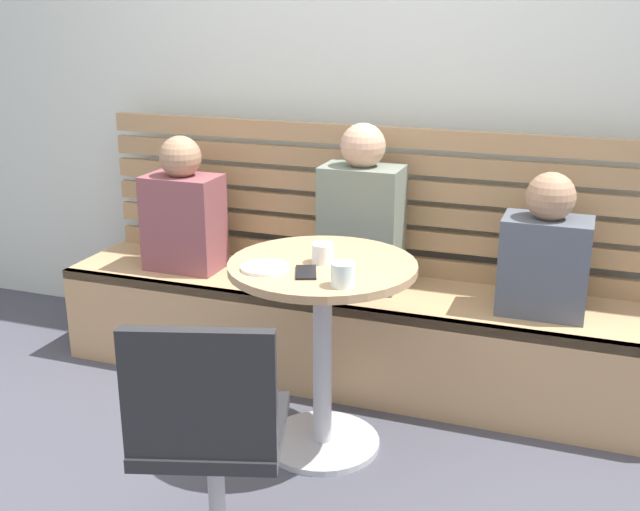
{
  "coord_description": "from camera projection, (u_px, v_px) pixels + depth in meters",
  "views": [
    {
      "loc": [
        0.95,
        -1.87,
        1.62
      ],
      "look_at": [
        0.03,
        0.66,
        0.75
      ],
      "focal_mm": 43.93,
      "sensor_mm": 36.0,
      "label": 1
    }
  ],
  "objects": [
    {
      "name": "cafe_table",
      "position": [
        322.0,
        320.0,
        2.85
      ],
      "size": [
        0.68,
        0.68,
        0.74
      ],
      "color": "#ADADB2",
      "rests_on": "ground"
    },
    {
      "name": "person_adult",
      "position": [
        362.0,
        215.0,
        3.34
      ],
      "size": [
        0.34,
        0.22,
        0.71
      ],
      "color": "slate",
      "rests_on": "booth_bench"
    },
    {
      "name": "booth_bench",
      "position": [
        356.0,
        333.0,
        3.48
      ],
      "size": [
        2.7,
        0.52,
        0.44
      ],
      "color": "tan",
      "rests_on": "ground"
    },
    {
      "name": "cup_ceramic_white",
      "position": [
        323.0,
        253.0,
        2.77
      ],
      "size": [
        0.08,
        0.08,
        0.07
      ],
      "primitive_type": "cylinder",
      "color": "white",
      "rests_on": "cafe_table"
    },
    {
      "name": "person_child_left",
      "position": [
        545.0,
        253.0,
        3.06
      ],
      "size": [
        0.34,
        0.22,
        0.57
      ],
      "color": "#4C515B",
      "rests_on": "booth_bench"
    },
    {
      "name": "booth_backrest",
      "position": [
        374.0,
        199.0,
        3.53
      ],
      "size": [
        2.65,
        0.04,
        0.67
      ],
      "color": "#A68157",
      "rests_on": "booth_bench"
    },
    {
      "name": "plate_small",
      "position": [
        265.0,
        268.0,
        2.71
      ],
      "size": [
        0.17,
        0.17,
        0.01
      ],
      "primitive_type": "cylinder",
      "color": "white",
      "rests_on": "cafe_table"
    },
    {
      "name": "phone_on_table",
      "position": [
        306.0,
        272.0,
        2.67
      ],
      "size": [
        0.12,
        0.16,
        0.01
      ],
      "primitive_type": "cube",
      "rotation": [
        0.0,
        0.0,
        0.37
      ],
      "color": "black",
      "rests_on": "cafe_table"
    },
    {
      "name": "back_wall",
      "position": [
        390.0,
        43.0,
        3.5
      ],
      "size": [
        5.2,
        0.1,
        2.9
      ],
      "primitive_type": "cube",
      "color": "silver",
      "rests_on": "ground"
    },
    {
      "name": "person_child_middle",
      "position": [
        183.0,
        211.0,
        3.58
      ],
      "size": [
        0.34,
        0.22,
        0.62
      ],
      "color": "brown",
      "rests_on": "booth_bench"
    },
    {
      "name": "white_chair",
      "position": [
        210.0,
        443.0,
        2.16
      ],
      "size": [
        0.5,
        0.5,
        0.85
      ],
      "color": "#ADADB2",
      "rests_on": "ground"
    },
    {
      "name": "cup_glass_short",
      "position": [
        343.0,
        275.0,
        2.54
      ],
      "size": [
        0.08,
        0.08,
        0.08
      ],
      "primitive_type": "cylinder",
      "color": "silver",
      "rests_on": "cafe_table"
    }
  ]
}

